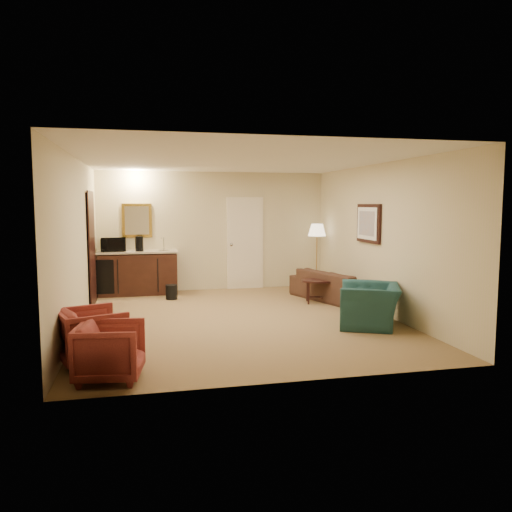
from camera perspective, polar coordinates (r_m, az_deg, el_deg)
The scene contains 12 objects.
ground at distance 8.34m, azimuth -1.91°, elevation -7.22°, with size 6.00×6.00×0.00m, color olive.
room_walls at distance 8.86m, azimuth -3.51°, elevation 4.77°, with size 5.02×6.01×2.61m.
wetbar_cabinet at distance 10.79m, azimuth -13.32°, elevation -1.86°, with size 1.64×0.58×0.92m, color #351911.
sofa at distance 9.96m, azimuth 9.06°, elevation -2.81°, with size 2.01×0.59×0.79m, color black.
teal_armchair at distance 7.99m, azimuth 12.88°, elevation -4.71°, with size 1.01×0.66×0.88m, color #1C4246.
rose_chair_near at distance 6.34m, azimuth -18.25°, elevation -8.34°, with size 0.72×0.67×0.74m, color #9B3932.
rose_chair_far at distance 5.70m, azimuth -16.33°, elevation -10.12°, with size 0.67×0.63×0.69m, color #9B3932.
coffee_table at distance 9.71m, azimuth 7.47°, elevation -4.00°, with size 0.79×0.53×0.46m, color black.
floor_lamp at distance 11.08m, azimuth 6.95°, elevation -0.10°, with size 0.39×0.39×1.47m, color #B68B3C.
waste_bin at distance 10.14m, azimuth -9.63°, elevation -4.08°, with size 0.23×0.23×0.29m, color black.
microwave at distance 10.75m, azimuth -15.99°, elevation 1.41°, with size 0.50×0.28×0.34m, color black.
coffee_maker at distance 10.64m, azimuth -13.20°, elevation 1.37°, with size 0.17×0.17×0.31m, color black.
Camera 1 is at (-1.52, -7.97, 1.91)m, focal length 35.00 mm.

